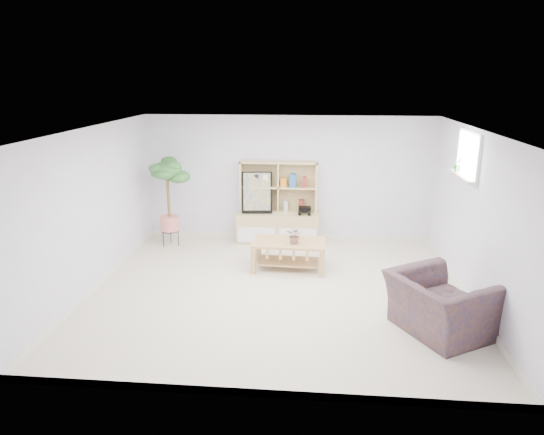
# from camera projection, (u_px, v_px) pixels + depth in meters

# --- Properties ---
(floor) EXTENTS (5.50, 5.00, 0.01)m
(floor) POSITION_uv_depth(u_px,v_px,m) (278.00, 291.00, 7.25)
(floor) COLOR beige
(floor) RESTS_ON ground
(ceiling) EXTENTS (5.50, 5.00, 0.01)m
(ceiling) POSITION_uv_depth(u_px,v_px,m) (279.00, 129.00, 6.57)
(ceiling) COLOR white
(ceiling) RESTS_ON walls
(walls) EXTENTS (5.51, 5.01, 2.40)m
(walls) POSITION_uv_depth(u_px,v_px,m) (278.00, 214.00, 6.91)
(walls) COLOR silver
(walls) RESTS_ON floor
(baseboard) EXTENTS (5.50, 5.00, 0.10)m
(baseboard) POSITION_uv_depth(u_px,v_px,m) (278.00, 288.00, 7.23)
(baseboard) COLOR white
(baseboard) RESTS_ON floor
(window) EXTENTS (0.10, 0.98, 0.68)m
(window) POSITION_uv_depth(u_px,v_px,m) (469.00, 155.00, 7.02)
(window) COLOR #C8E2FF
(window) RESTS_ON walls
(window_sill) EXTENTS (0.14, 1.00, 0.04)m
(window_sill) POSITION_uv_depth(u_px,v_px,m) (462.00, 176.00, 7.12)
(window_sill) COLOR white
(window_sill) RESTS_ON walls
(storage_unit) EXTENTS (1.56, 0.53, 1.56)m
(storage_unit) POSITION_uv_depth(u_px,v_px,m) (278.00, 203.00, 9.18)
(storage_unit) COLOR tan
(storage_unit) RESTS_ON floor
(poster) EXTENTS (0.58, 0.19, 0.79)m
(poster) POSITION_uv_depth(u_px,v_px,m) (257.00, 193.00, 9.14)
(poster) COLOR yellow
(poster) RESTS_ON storage_unit
(toy_truck) EXTENTS (0.33, 0.23, 0.17)m
(toy_truck) POSITION_uv_depth(u_px,v_px,m) (305.00, 210.00, 9.11)
(toy_truck) COLOR black
(toy_truck) RESTS_ON storage_unit
(coffee_table) EXTENTS (1.21, 0.69, 0.48)m
(coffee_table) POSITION_uv_depth(u_px,v_px,m) (289.00, 255.00, 8.04)
(coffee_table) COLOR #B78246
(coffee_table) RESTS_ON floor
(table_plant) EXTENTS (0.31, 0.29, 0.28)m
(table_plant) POSITION_uv_depth(u_px,v_px,m) (295.00, 235.00, 7.82)
(table_plant) COLOR #21731C
(table_plant) RESTS_ON coffee_table
(floor_tree) EXTENTS (0.74, 0.74, 1.68)m
(floor_tree) POSITION_uv_depth(u_px,v_px,m) (169.00, 203.00, 8.98)
(floor_tree) COLOR #276B2E
(floor_tree) RESTS_ON floor
(armchair) EXTENTS (1.43, 1.48, 0.84)m
(armchair) POSITION_uv_depth(u_px,v_px,m) (440.00, 301.00, 5.99)
(armchair) COLOR #1F2549
(armchair) RESTS_ON floor
(sill_plant) EXTENTS (0.15, 0.13, 0.22)m
(sill_plant) POSITION_uv_depth(u_px,v_px,m) (458.00, 164.00, 7.36)
(sill_plant) COLOR #276B2E
(sill_plant) RESTS_ON window_sill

